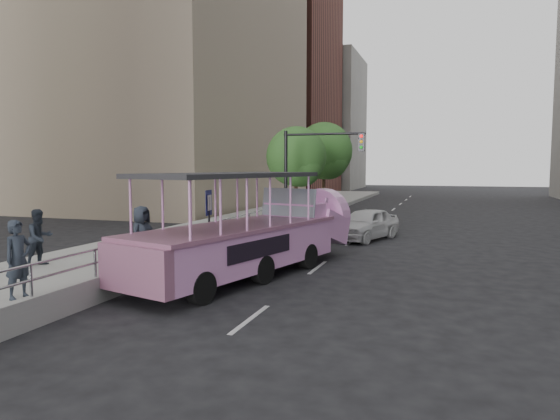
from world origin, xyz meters
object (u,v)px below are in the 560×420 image
(pedestrian_far, at_px, (142,237))
(street_tree_near, at_px, (297,159))
(pedestrian_near, at_px, (18,259))
(traffic_signal, at_px, (308,164))
(street_tree_far, at_px, (325,153))
(duck_boat, at_px, (256,236))
(parking_sign, at_px, (209,218))
(car, at_px, (366,224))
(pedestrian_mid, at_px, (40,237))

(pedestrian_far, bearing_deg, street_tree_near, -2.77)
(pedestrian_near, height_order, traffic_signal, traffic_signal)
(street_tree_near, bearing_deg, street_tree_far, 88.09)
(duck_boat, xyz_separation_m, parking_sign, (-1.88, 0.46, 0.46))
(parking_sign, bearing_deg, car, 63.29)
(street_tree_far, bearing_deg, parking_sign, -88.24)
(street_tree_near, bearing_deg, pedestrian_near, -93.13)
(pedestrian_near, height_order, street_tree_near, street_tree_near)
(pedestrian_far, height_order, street_tree_near, street_tree_near)
(traffic_signal, bearing_deg, pedestrian_near, -99.58)
(traffic_signal, bearing_deg, street_tree_far, 98.43)
(parking_sign, distance_m, traffic_signal, 9.71)
(duck_boat, bearing_deg, traffic_signal, 96.11)
(duck_boat, distance_m, pedestrian_near, 6.79)
(pedestrian_near, height_order, parking_sign, parking_sign)
(duck_boat, distance_m, car, 8.72)
(street_tree_near, distance_m, street_tree_far, 6.02)
(duck_boat, xyz_separation_m, pedestrian_near, (-3.71, -5.69, 0.04))
(pedestrian_far, bearing_deg, car, -28.50)
(parking_sign, xyz_separation_m, street_tree_far, (-0.58, 18.93, 2.66))
(pedestrian_near, xyz_separation_m, parking_sign, (1.83, 6.15, 0.42))
(parking_sign, xyz_separation_m, street_tree_near, (-0.78, 12.93, 2.17))
(pedestrian_near, bearing_deg, pedestrian_mid, 43.62)
(parking_sign, height_order, traffic_signal, traffic_signal)
(pedestrian_mid, distance_m, traffic_signal, 13.63)
(traffic_signal, distance_m, street_tree_near, 3.80)
(pedestrian_far, bearing_deg, pedestrian_near, 170.14)
(street_tree_near, bearing_deg, parking_sign, -86.54)
(pedestrian_near, distance_m, pedestrian_mid, 4.15)
(duck_boat, xyz_separation_m, pedestrian_mid, (-6.27, -2.43, -0.00))
(pedestrian_near, relative_size, street_tree_far, 0.29)
(parking_sign, bearing_deg, street_tree_near, 93.46)
(pedestrian_mid, height_order, street_tree_near, street_tree_near)
(car, bearing_deg, duck_boat, -85.20)
(parking_sign, height_order, street_tree_far, street_tree_far)
(duck_boat, height_order, street_tree_far, street_tree_far)
(parking_sign, relative_size, street_tree_far, 0.40)
(pedestrian_far, distance_m, street_tree_near, 15.27)
(pedestrian_mid, xyz_separation_m, pedestrian_far, (3.18, 0.77, 0.06))
(street_tree_near, bearing_deg, duck_boat, -78.75)
(car, distance_m, pedestrian_far, 11.39)
(car, bearing_deg, pedestrian_mid, -108.71)
(car, bearing_deg, street_tree_far, 131.83)
(duck_boat, height_order, street_tree_near, street_tree_near)
(car, distance_m, parking_sign, 8.99)
(pedestrian_far, bearing_deg, street_tree_far, -2.85)
(car, xyz_separation_m, pedestrian_near, (-5.85, -14.14, 0.50))
(parking_sign, xyz_separation_m, traffic_signal, (0.82, 9.50, 1.85))
(duck_boat, relative_size, parking_sign, 3.81)
(car, height_order, traffic_signal, traffic_signal)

